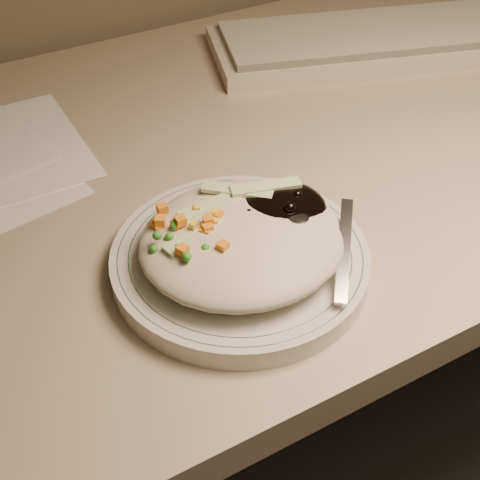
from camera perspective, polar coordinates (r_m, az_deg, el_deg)
desk at (r=0.93m, az=-0.36°, el=-2.32°), size 1.40×0.70×0.74m
plate at (r=0.63m, az=-0.00°, el=-1.78°), size 0.24×0.24×0.02m
plate_rim at (r=0.62m, az=-0.00°, el=-1.10°), size 0.23×0.23×0.00m
meal at (r=0.61m, az=0.39°, el=0.48°), size 0.21×0.19×0.05m
keyboard at (r=1.04m, az=11.68°, el=16.36°), size 0.51×0.31×0.03m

